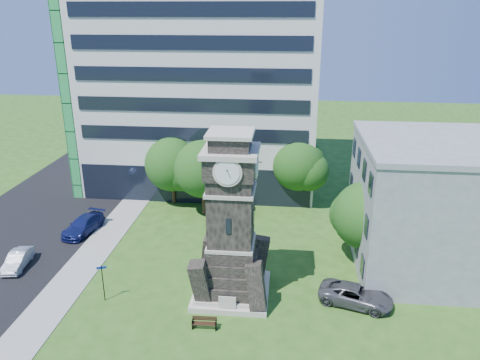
# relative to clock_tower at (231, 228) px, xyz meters

# --- Properties ---
(ground) EXTENTS (160.00, 160.00, 0.00)m
(ground) POSITION_rel_clock_tower_xyz_m (-3.00, -2.00, -5.28)
(ground) COLOR #295017
(ground) RESTS_ON ground
(sidewalk) EXTENTS (3.00, 70.00, 0.06)m
(sidewalk) POSITION_rel_clock_tower_xyz_m (-12.50, 3.00, -5.25)
(sidewalk) COLOR gray
(sidewalk) RESTS_ON ground
(clock_tower) EXTENTS (5.40, 5.40, 12.22)m
(clock_tower) POSITION_rel_clock_tower_xyz_m (0.00, 0.00, 0.00)
(clock_tower) COLOR beige
(clock_tower) RESTS_ON ground
(office_tall) EXTENTS (26.20, 15.11, 28.60)m
(office_tall) POSITION_rel_clock_tower_xyz_m (-6.20, 23.84, 8.94)
(office_tall) COLOR silver
(office_tall) RESTS_ON ground
(office_low) EXTENTS (15.20, 12.20, 10.40)m
(office_low) POSITION_rel_clock_tower_xyz_m (16.97, 6.00, -0.07)
(office_low) COLOR #999B9E
(office_low) RESTS_ON ground
(car_street_mid) EXTENTS (1.82, 3.96, 1.26)m
(car_street_mid) POSITION_rel_clock_tower_xyz_m (-17.61, 1.91, -4.65)
(car_street_mid) COLOR #B9BCC1
(car_street_mid) RESTS_ON ground
(car_street_north) EXTENTS (2.96, 5.30, 1.45)m
(car_street_north) POSITION_rel_clock_tower_xyz_m (-14.95, 8.46, -4.55)
(car_street_north) COLOR #131A53
(car_street_north) RESTS_ON ground
(car_east_lot) EXTENTS (5.60, 3.75, 1.43)m
(car_east_lot) POSITION_rel_clock_tower_xyz_m (8.86, -0.39, -4.57)
(car_east_lot) COLOR #4C4C51
(car_east_lot) RESTS_ON ground
(park_bench) EXTENTS (1.63, 0.43, 0.84)m
(park_bench) POSITION_rel_clock_tower_xyz_m (-1.28, -4.15, -4.84)
(park_bench) COLOR black
(park_bench) RESTS_ON ground
(street_sign) EXTENTS (0.68, 0.07, 2.85)m
(street_sign) POSITION_rel_clock_tower_xyz_m (-8.93, -1.83, -3.50)
(street_sign) COLOR black
(street_sign) RESTS_ON ground
(tree_nw) EXTENTS (6.26, 5.69, 7.23)m
(tree_nw) POSITION_rel_clock_tower_xyz_m (-8.15, 16.25, -1.07)
(tree_nw) COLOR #332114
(tree_nw) RESTS_ON ground
(tree_nc) EXTENTS (6.28, 5.71, 7.72)m
(tree_nc) POSITION_rel_clock_tower_xyz_m (-4.40, 13.68, -0.61)
(tree_nc) COLOR #332114
(tree_nc) RESTS_ON ground
(tree_ne) EXTENTS (6.10, 5.54, 7.23)m
(tree_ne) POSITION_rel_clock_tower_xyz_m (4.96, 17.34, -1.00)
(tree_ne) COLOR #332114
(tree_ne) RESTS_ON ground
(tree_east) EXTENTS (6.05, 5.50, 6.97)m
(tree_east) POSITION_rel_clock_tower_xyz_m (10.25, 5.59, -1.23)
(tree_east) COLOR #332114
(tree_east) RESTS_ON ground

